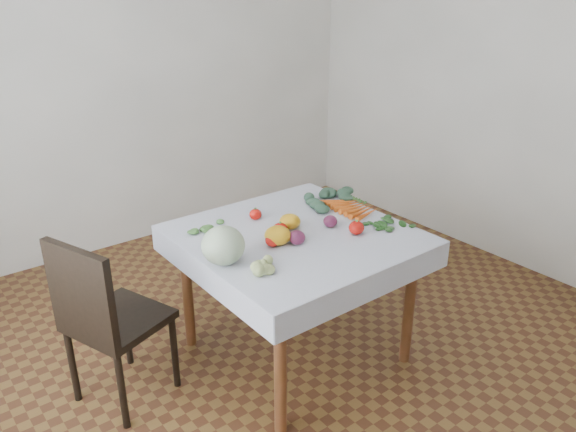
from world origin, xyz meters
name	(u,v)px	position (x,y,z in m)	size (l,w,h in m)	color
ground	(295,351)	(0.00, 0.00, 0.00)	(4.00, 4.00, 0.00)	brown
back_wall	(130,72)	(0.00, 2.00, 1.35)	(4.00, 0.04, 2.70)	white
table	(296,250)	(0.00, 0.00, 0.65)	(1.00, 1.00, 0.75)	brown
tablecloth	(296,234)	(0.00, 0.00, 0.75)	(1.12, 1.12, 0.01)	white
chair	(103,314)	(-0.99, 0.23, 0.53)	(0.53, 0.53, 0.92)	black
cabbage	(223,245)	(-0.48, -0.05, 0.85)	(0.21, 0.21, 0.19)	#AEC4A4
tomato_a	(256,214)	(-0.06, 0.28, 0.79)	(0.07, 0.07, 0.06)	red
tomato_b	(280,230)	(-0.09, 0.02, 0.79)	(0.08, 0.08, 0.07)	red
tomato_c	(273,240)	(-0.19, -0.05, 0.79)	(0.08, 0.08, 0.07)	red
tomato_d	(356,228)	(0.24, -0.20, 0.79)	(0.08, 0.08, 0.07)	red
heirloom_back	(290,221)	(0.01, 0.07, 0.80)	(0.11, 0.11, 0.08)	gold
heirloom_front	(278,235)	(-0.15, -0.04, 0.80)	(0.14, 0.14, 0.09)	gold
onion_a	(297,237)	(-0.08, -0.10, 0.79)	(0.09, 0.09, 0.07)	#521733
onion_b	(330,221)	(0.20, -0.05, 0.79)	(0.08, 0.08, 0.06)	#521733
tomatillo_cluster	(263,265)	(-0.37, -0.22, 0.78)	(0.13, 0.14, 0.05)	#B9CF77
carrot_bunch	(352,207)	(0.45, 0.05, 0.77)	(0.22, 0.34, 0.03)	#EE571A
kale_bunch	(335,199)	(0.46, 0.20, 0.78)	(0.32, 0.29, 0.04)	#35563F
basil_bunch	(388,227)	(0.43, -0.25, 0.76)	(0.29, 0.20, 0.01)	#235019
dill_bunch	(214,230)	(-0.34, 0.27, 0.77)	(0.22, 0.18, 0.02)	#4D833C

